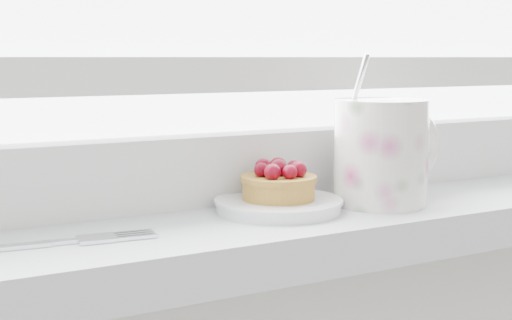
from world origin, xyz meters
TOP-DOWN VIEW (x-y plane):
  - saucer at (0.01, 1.90)m, footprint 0.12×0.12m
  - raspberry_tart at (0.01, 1.90)m, footprint 0.07×0.07m
  - floral_mug at (0.12, 1.88)m, footprint 0.14×0.11m
  - fork at (-0.23, 1.88)m, footprint 0.20×0.04m

SIDE VIEW (x-z plane):
  - fork at x=-0.23m, z-range 0.94..0.94m
  - saucer at x=0.01m, z-range 0.94..0.95m
  - raspberry_tart at x=0.01m, z-range 0.95..0.99m
  - floral_mug at x=0.12m, z-range 0.92..1.07m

